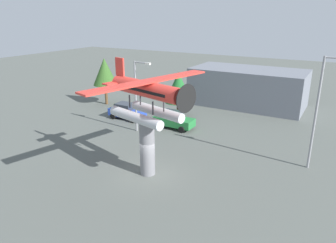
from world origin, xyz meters
TOP-DOWN VIEW (x-y plane):
  - ground_plane at (0.00, 0.00)m, footprint 140.00×140.00m
  - display_pedestal at (0.00, 0.00)m, footprint 1.10×1.10m
  - floatplane_monument at (0.13, -0.03)m, footprint 7.18×10.34m
  - car_near_blue at (-9.21, 9.69)m, footprint 4.20×2.02m
  - car_mid_green at (-3.19, 9.66)m, footprint 4.20×2.02m
  - streetlight_primary at (-5.75, 7.03)m, footprint 1.84×0.28m
  - streetlight_secondary at (10.33, 6.98)m, footprint 1.84×0.28m
  - storefront_building at (0.82, 22.00)m, footprint 13.93×7.05m
  - tree_west at (-15.22, 13.28)m, footprint 3.06×3.06m
  - tree_east at (-4.72, 13.55)m, footprint 3.14×3.14m

SIDE VIEW (x-z plane):
  - ground_plane at x=0.00m, z-range 0.00..0.00m
  - car_near_blue at x=-9.21m, z-range 0.00..1.76m
  - car_mid_green at x=-3.19m, z-range 0.00..1.76m
  - display_pedestal at x=0.00m, z-range 0.00..4.26m
  - storefront_building at x=0.82m, z-range 0.00..4.69m
  - tree_east at x=-4.72m, z-range 0.81..5.94m
  - streetlight_primary at x=-5.75m, z-range 0.62..7.65m
  - tree_west at x=-15.22m, z-range 1.26..7.24m
  - streetlight_secondary at x=10.33m, z-range 0.64..9.16m
  - floatplane_monument at x=0.13m, z-range 3.93..7.93m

